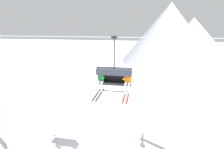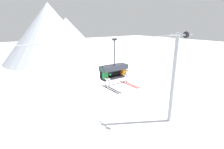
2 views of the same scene
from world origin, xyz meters
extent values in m
cone|color=silver|center=(8.82, 37.75, 7.34)|extent=(23.73, 23.73, 14.68)
cone|color=silver|center=(16.25, 45.33, 5.71)|extent=(21.06, 21.06, 11.42)
cylinder|color=#9EA3A8|center=(-6.89, 0.00, 4.40)|extent=(0.36, 0.36, 8.80)
cylinder|color=#9EA3A8|center=(0.92, -0.80, 8.65)|extent=(17.63, 0.05, 0.05)
cube|color=#232328|center=(1.15, -0.80, 6.23)|extent=(1.82, 0.48, 0.10)
cube|color=#232328|center=(1.15, -0.52, 6.50)|extent=(1.82, 0.08, 0.45)
cube|color=#2D333D|center=(1.15, -0.74, 6.88)|extent=(1.85, 0.68, 0.30)
cylinder|color=black|center=(1.15, -1.12, 5.90)|extent=(1.82, 0.04, 0.04)
cylinder|color=#2D333D|center=(1.15, -0.80, 7.81)|extent=(0.07, 0.07, 1.57)
cube|color=black|center=(1.15, -0.80, 8.65)|extent=(0.28, 0.12, 0.12)
cube|color=#23843D|center=(0.43, -0.82, 6.54)|extent=(0.32, 0.22, 0.52)
sphere|color=silver|center=(0.43, -0.82, 6.90)|extent=(0.22, 0.22, 0.22)
ellipsoid|color=black|center=(0.43, -0.92, 6.90)|extent=(0.17, 0.04, 0.08)
cylinder|color=silver|center=(0.34, -0.99, 6.32)|extent=(0.11, 0.34, 0.11)
cylinder|color=silver|center=(0.52, -0.99, 6.32)|extent=(0.11, 0.34, 0.11)
cylinder|color=silver|center=(0.34, -1.16, 6.08)|extent=(0.11, 0.11, 0.48)
cylinder|color=silver|center=(0.52, -1.16, 6.08)|extent=(0.11, 0.11, 0.48)
cube|color=#232328|center=(0.34, -1.46, 5.79)|extent=(0.09, 1.70, 0.02)
cube|color=#232328|center=(0.52, -1.46, 5.79)|extent=(0.09, 1.70, 0.02)
cylinder|color=#23843D|center=(0.24, -0.82, 6.89)|extent=(0.09, 0.09, 0.30)
sphere|color=black|center=(0.24, -0.82, 7.06)|extent=(0.11, 0.11, 0.11)
cylinder|color=#23843D|center=(0.62, -0.97, 6.58)|extent=(0.09, 0.30, 0.09)
cube|color=orange|center=(1.87, -0.82, 6.54)|extent=(0.32, 0.22, 0.52)
sphere|color=silver|center=(1.87, -0.82, 6.90)|extent=(0.22, 0.22, 0.22)
ellipsoid|color=black|center=(1.87, -0.92, 6.90)|extent=(0.17, 0.04, 0.08)
cylinder|color=silver|center=(1.78, -0.99, 6.32)|extent=(0.11, 0.34, 0.11)
cylinder|color=silver|center=(1.96, -0.99, 6.32)|extent=(0.11, 0.34, 0.11)
cylinder|color=silver|center=(1.78, -1.16, 6.08)|extent=(0.11, 0.11, 0.48)
cylinder|color=silver|center=(1.96, -1.16, 6.08)|extent=(0.11, 0.11, 0.48)
cube|color=#B22823|center=(1.78, -1.46, 5.79)|extent=(0.09, 1.70, 0.02)
cube|color=#B22823|center=(1.96, -1.46, 5.79)|extent=(0.09, 1.70, 0.02)
cylinder|color=orange|center=(1.68, -0.97, 6.58)|extent=(0.09, 0.30, 0.09)
cylinder|color=orange|center=(2.05, -0.97, 6.58)|extent=(0.09, 0.30, 0.09)
camera|label=1|loc=(2.60, -9.56, 9.23)|focal=28.00mm
camera|label=2|loc=(-5.25, -9.43, 9.58)|focal=28.00mm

